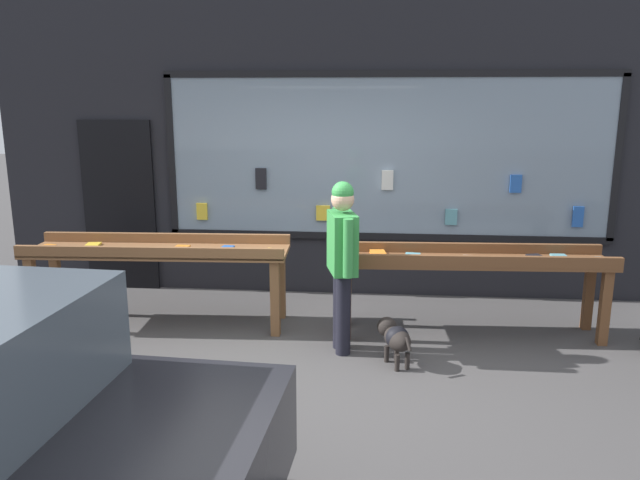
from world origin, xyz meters
TOP-DOWN VIEW (x-y plane):
  - ground_plane at (0.00, 0.00)m, footprint 40.00×40.00m
  - shopfront_facade at (0.01, 2.39)m, footprint 7.90×0.29m
  - display_table_left at (-1.61, 1.05)m, footprint 2.73×0.80m
  - display_table_right at (1.61, 1.05)m, footprint 2.72×0.70m
  - person_browsing at (0.34, 0.51)m, footprint 0.32×0.63m
  - small_dog at (0.84, 0.25)m, footprint 0.35×0.51m

SIDE VIEW (x-z plane):
  - ground_plane at x=0.00m, z-range 0.00..0.00m
  - small_dog at x=0.84m, z-range 0.07..0.45m
  - display_table_right at x=1.61m, z-range 0.27..1.17m
  - display_table_left at x=-1.61m, z-range 0.29..1.21m
  - person_browsing at x=0.34m, z-range 0.13..1.76m
  - shopfront_facade at x=0.01m, z-range -0.02..3.74m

